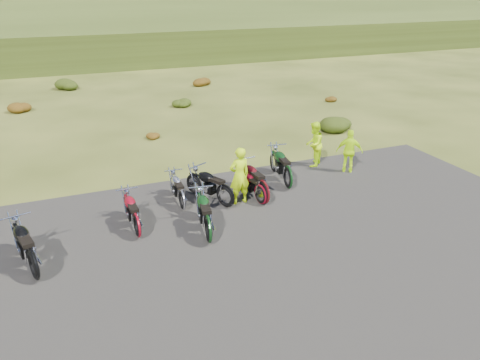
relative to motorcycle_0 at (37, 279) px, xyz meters
name	(u,v)px	position (x,y,z in m)	size (l,w,h in m)	color
ground	(231,225)	(5.46, 0.76, 0.00)	(300.00, 300.00, 0.00)	#323D14
gravel_pad	(258,259)	(5.46, -1.24, 0.00)	(20.00, 12.00, 0.04)	black
hill_slope	(82,41)	(5.46, 50.76, 0.00)	(300.00, 46.00, 3.00)	#364216
hill_plateau	(59,12)	(5.46, 110.76, 0.00)	(300.00, 90.00, 9.17)	#364216
shrub_2	(19,106)	(-0.74, 17.36, 0.38)	(1.30, 1.30, 0.77)	#652C0C
shrub_3	(68,83)	(2.16, 22.66, 0.46)	(1.56, 1.56, 0.92)	#1D300C
shrub_4	(151,134)	(5.06, 9.96, 0.23)	(0.77, 0.77, 0.45)	#652C0C
shrub_5	(181,102)	(7.96, 15.26, 0.31)	(1.03, 1.03, 0.61)	#1D300C
shrub_6	(201,80)	(10.86, 20.56, 0.38)	(1.30, 1.30, 0.77)	#652C0C
shrub_7	(337,121)	(13.76, 7.86, 0.46)	(1.56, 1.56, 0.92)	#1D300C
shrub_8	(329,98)	(16.66, 13.16, 0.23)	(0.77, 0.77, 0.45)	#652C0C
motorcycle_0	(37,279)	(0.00, 0.00, 0.00)	(2.34, 0.78, 1.22)	black
motorcycle_1	(138,237)	(2.73, 1.11, 0.00)	(2.04, 0.68, 1.07)	maroon
motorcycle_2	(209,242)	(4.52, 0.08, 0.00)	(2.26, 0.75, 1.18)	black
motorcycle_3	(183,210)	(4.39, 2.31, 0.00)	(1.90, 0.63, 0.99)	silver
motorcycle_4	(263,204)	(6.97, 1.75, 0.00)	(2.28, 0.76, 1.19)	#4C0C11
motorcycle_5	(226,208)	(5.73, 1.95, 0.00)	(2.22, 0.74, 1.16)	black
motorcycle_6	(260,204)	(6.87, 1.75, 0.00)	(1.87, 0.62, 0.98)	maroon
motorcycle_7	(288,189)	(8.30, 2.53, 0.00)	(2.33, 0.78, 1.22)	black
person_middle	(239,177)	(6.26, 2.08, 0.96)	(0.70, 0.46, 1.92)	#B7E50C
person_right_a	(314,145)	(10.23, 4.11, 0.89)	(0.86, 0.67, 1.77)	#B7E50C
person_right_b	(349,152)	(11.15, 3.03, 0.83)	(0.98, 0.41, 1.67)	#B7E50C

